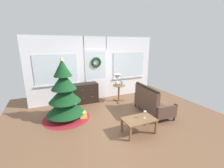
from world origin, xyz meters
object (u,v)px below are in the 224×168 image
Objects in this scene: christmas_tree at (65,97)px; settee_sofa at (151,103)px; dresser_cabinet at (86,93)px; side_table at (119,90)px; flower_vase at (122,82)px; gift_box at (83,115)px; table_lamp at (117,78)px; coffee_table at (139,121)px; wine_glass at (145,113)px.

christmas_tree is 2.76m from settee_sofa.
side_table is (1.23, -0.42, 0.10)m from dresser_cabinet.
flower_vase reaches higher than gift_box.
table_lamp is (1.17, -0.38, 0.58)m from dresser_cabinet.
dresser_cabinet is at bearing 160.92° from side_table.
settee_sofa is at bearing 38.77° from coffee_table.
christmas_tree is 2.81× the size of side_table.
coffee_table is at bearing 170.56° from wine_glass.
flower_vase is at bearing -30.96° from side_table.
dresser_cabinet reaches higher than gift_box.
gift_box is at bearing 132.99° from wine_glass.
christmas_tree reaches higher than flower_vase.
christmas_tree is 5.47× the size of flower_vase.
dresser_cabinet is at bearing 70.89° from gift_box.
dresser_cabinet is 1.36m from table_lamp.
gift_box is (-1.30, 1.40, -0.43)m from wine_glass.
wine_glass is at bearing -135.67° from settee_sofa.
table_lamp reaches higher than wine_glass.
side_table is 2.27m from coffee_table.
flower_vase is at bearing -32.01° from table_lamp.
christmas_tree is 2.31m from coffee_table.
flower_vase is (1.33, -0.48, 0.41)m from dresser_cabinet.
flower_vase is (0.16, -0.10, -0.17)m from table_lamp.
flower_vase reaches higher than dresser_cabinet.
flower_vase is (-0.38, 1.34, 0.42)m from settee_sofa.
wine_glass is 0.93× the size of gift_box.
christmas_tree is 1.41m from dresser_cabinet.
christmas_tree is 1.28× the size of settee_sofa.
table_lamp is 1.26× the size of flower_vase.
christmas_tree reaches higher than side_table.
side_table is 1.95× the size of flower_vase.
side_table is 0.81× the size of coffee_table.
gift_box is (-1.66, -0.83, -0.38)m from side_table.
table_lamp reaches higher than side_table.
dresser_cabinet is at bearing 161.77° from table_lamp.
settee_sofa reaches higher than gift_box.
christmas_tree is at bearing 163.12° from settee_sofa.
coffee_table is 0.25m from wine_glass.
gift_box is at bearing 165.08° from settee_sofa.
side_table is 1.90m from gift_box.
dresser_cabinet is 0.60× the size of settee_sofa.
dresser_cabinet is at bearing 133.11° from settee_sofa.
settee_sofa reaches higher than side_table.
table_lamp is at bearing 146.31° from side_table.
table_lamp reaches higher than settee_sofa.
christmas_tree is at bearing -131.41° from dresser_cabinet.
christmas_tree is at bearing 135.55° from coffee_table.
christmas_tree is at bearing -164.12° from side_table.
side_table is at bearing -19.08° from dresser_cabinet.
christmas_tree reaches higher than wine_glass.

